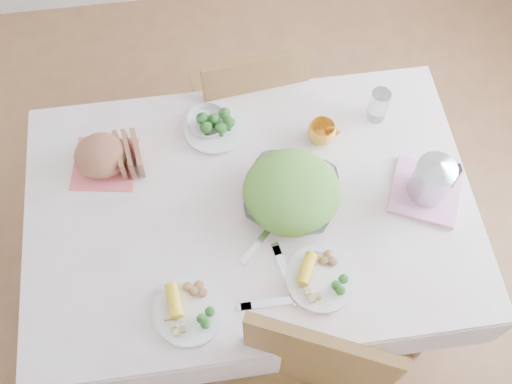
{
  "coord_description": "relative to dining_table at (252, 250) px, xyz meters",
  "views": [
    {
      "loc": [
        -0.11,
        -0.89,
        2.55
      ],
      "look_at": [
        0.02,
        0.02,
        0.82
      ],
      "focal_mm": 42.0,
      "sensor_mm": 36.0,
      "label": 1
    }
  ],
  "objects": [
    {
      "name": "tablecloth",
      "position": [
        0.0,
        0.0,
        0.38
      ],
      "size": [
        1.5,
        1.0,
        0.01
      ],
      "primitive_type": "cube",
      "color": "silver",
      "rests_on": "dining_table"
    },
    {
      "name": "dinner_plate_left",
      "position": [
        -0.23,
        -0.33,
        0.4
      ],
      "size": [
        0.28,
        0.28,
        0.02
      ],
      "primitive_type": "cylinder",
      "rotation": [
        0.0,
        0.0,
        -0.26
      ],
      "color": "white",
      "rests_on": "tablecloth"
    },
    {
      "name": "floor",
      "position": [
        0.0,
        0.0,
        -0.38
      ],
      "size": [
        3.6,
        3.6,
        0.0
      ],
      "primitive_type": "plane",
      "color": "brown",
      "rests_on": "ground"
    },
    {
      "name": "pink_tray",
      "position": [
        0.59,
        -0.03,
        0.4
      ],
      "size": [
        0.3,
        0.3,
        0.02
      ],
      "primitive_type": "cube",
      "rotation": [
        0.0,
        0.0,
        -0.43
      ],
      "color": "pink",
      "rests_on": "tablecloth"
    },
    {
      "name": "napkin",
      "position": [
        -0.48,
        0.23,
        0.39
      ],
      "size": [
        0.25,
        0.25,
        0.0
      ],
      "primitive_type": "cube",
      "rotation": [
        0.0,
        0.0,
        -0.16
      ],
      "color": "#E55D62",
      "rests_on": "tablecloth"
    },
    {
      "name": "yellow_mug",
      "position": [
        0.28,
        0.23,
        0.43
      ],
      "size": [
        0.12,
        0.12,
        0.08
      ],
      "primitive_type": "imported",
      "rotation": [
        0.0,
        0.0,
        -0.21
      ],
      "color": "orange",
      "rests_on": "tablecloth"
    },
    {
      "name": "fruit_bowl",
      "position": [
        -0.11,
        0.34,
        0.41
      ],
      "size": [
        0.16,
        0.16,
        0.05
      ],
      "primitive_type": "imported",
      "rotation": [
        0.0,
        0.0,
        -0.14
      ],
      "color": "white",
      "rests_on": "tablecloth"
    },
    {
      "name": "salad_bowl",
      "position": [
        0.13,
        0.0,
        0.42
      ],
      "size": [
        0.39,
        0.39,
        0.07
      ],
      "primitive_type": "imported",
      "rotation": [
        0.0,
        0.0,
        -0.37
      ],
      "color": "white",
      "rests_on": "tablecloth"
    },
    {
      "name": "fork_left",
      "position": [
        0.08,
        -0.26,
        0.39
      ],
      "size": [
        0.06,
        0.21,
        0.0
      ],
      "primitive_type": "cube",
      "rotation": [
        0.0,
        0.0,
        0.19
      ],
      "color": "silver",
      "rests_on": "tablecloth"
    },
    {
      "name": "dining_table",
      "position": [
        0.0,
        0.0,
        0.0
      ],
      "size": [
        1.4,
        0.9,
        0.75
      ],
      "primitive_type": "cube",
      "color": "brown",
      "rests_on": "floor"
    },
    {
      "name": "glass_tumbler",
      "position": [
        0.5,
        0.3,
        0.45
      ],
      "size": [
        0.07,
        0.07,
        0.13
      ],
      "primitive_type": "cylinder",
      "rotation": [
        0.0,
        0.0,
        -0.04
      ],
      "color": "white",
      "rests_on": "tablecloth"
    },
    {
      "name": "fork_right",
      "position": [
        0.01,
        -0.14,
        0.39
      ],
      "size": [
        0.14,
        0.14,
        0.0
      ],
      "primitive_type": "cube",
      "rotation": [
        0.0,
        0.0,
        -0.78
      ],
      "color": "silver",
      "rests_on": "tablecloth"
    },
    {
      "name": "knife",
      "position": [
        0.03,
        -0.34,
        0.39
      ],
      "size": [
        0.21,
        0.03,
        0.0
      ],
      "primitive_type": "cube",
      "rotation": [
        0.0,
        0.0,
        1.57
      ],
      "color": "silver",
      "rests_on": "tablecloth"
    },
    {
      "name": "broccoli_plate",
      "position": [
        -0.09,
        0.32,
        0.4
      ],
      "size": [
        0.29,
        0.29,
        0.02
      ],
      "primitive_type": "cylinder",
      "rotation": [
        0.0,
        0.0,
        0.4
      ],
      "color": "beige",
      "rests_on": "tablecloth"
    },
    {
      "name": "electric_kettle",
      "position": [
        0.59,
        -0.03,
        0.51
      ],
      "size": [
        0.17,
        0.17,
        0.18
      ],
      "primitive_type": "cylinder",
      "rotation": [
        0.0,
        0.0,
        -0.38
      ],
      "color": "#B2B5BA",
      "rests_on": "pink_tray"
    },
    {
      "name": "dinner_plate_right",
      "position": [
        0.18,
        -0.29,
        0.4
      ],
      "size": [
        0.32,
        0.32,
        0.02
      ],
      "primitive_type": "cylinder",
      "rotation": [
        0.0,
        0.0,
        -0.81
      ],
      "color": "white",
      "rests_on": "tablecloth"
    },
    {
      "name": "chair_far",
      "position": [
        0.06,
        0.67,
        0.09
      ],
      "size": [
        0.47,
        0.47,
        0.93
      ],
      "primitive_type": "cube",
      "rotation": [
        0.0,
        0.0,
        3.26
      ],
      "color": "brown",
      "rests_on": "floor"
    },
    {
      "name": "bread_loaf",
      "position": [
        -0.48,
        0.23,
        0.45
      ],
      "size": [
        0.19,
        0.18,
        0.11
      ],
      "primitive_type": "ellipsoid",
      "rotation": [
        0.0,
        0.0,
        0.05
      ],
      "color": "brown",
      "rests_on": "napkin"
    }
  ]
}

